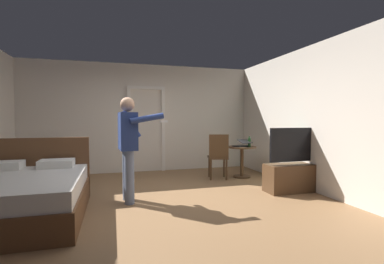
{
  "coord_description": "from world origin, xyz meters",
  "views": [
    {
      "loc": [
        -0.7,
        -4.32,
        1.34
      ],
      "look_at": [
        0.64,
        0.37,
        1.09
      ],
      "focal_mm": 25.86,
      "sensor_mm": 36.0,
      "label": 1
    }
  ],
  "objects": [
    {
      "name": "ground_plane",
      "position": [
        0.0,
        0.0,
        0.0
      ],
      "size": [
        6.14,
        6.14,
        0.0
      ],
      "primitive_type": "plane",
      "color": "olive"
    },
    {
      "name": "doorway_frame",
      "position": [
        0.1,
        2.63,
        1.22
      ],
      "size": [
        0.93,
        0.08,
        2.13
      ],
      "color": "white",
      "rests_on": "ground_plane"
    },
    {
      "name": "bed",
      "position": [
        -1.92,
        -0.21,
        0.3
      ],
      "size": [
        1.64,
        1.95,
        1.02
      ],
      "color": "brown",
      "rests_on": "ground_plane"
    },
    {
      "name": "wall_back",
      "position": [
        0.0,
        2.71,
        1.34
      ],
      "size": [
        5.82,
        0.12,
        2.67
      ],
      "primitive_type": "cube",
      "color": "silver",
      "rests_on": "ground_plane"
    },
    {
      "name": "wall_right",
      "position": [
        2.85,
        0.0,
        1.34
      ],
      "size": [
        0.12,
        5.54,
        2.67
      ],
      "primitive_type": "cube",
      "color": "silver",
      "rests_on": "ground_plane"
    },
    {
      "name": "laptop",
      "position": [
        2.08,
        1.3,
        0.75
      ],
      "size": [
        0.42,
        0.42,
        0.17
      ],
      "color": "black",
      "rests_on": "side_table"
    },
    {
      "name": "tv_flatscreen",
      "position": [
        2.49,
        -0.02,
        0.34
      ],
      "size": [
        1.12,
        0.4,
        1.16
      ],
      "color": "#4C331E",
      "rests_on": "ground_plane"
    },
    {
      "name": "suitcase_dark",
      "position": [
        -1.58,
        1.39,
        0.15
      ],
      "size": [
        0.49,
        0.41,
        0.3
      ],
      "primitive_type": "cube",
      "rotation": [
        0.0,
        0.0,
        -0.11
      ],
      "color": "black",
      "rests_on": "ground_plane"
    },
    {
      "name": "side_table",
      "position": [
        2.1,
        1.34,
        0.47
      ],
      "size": [
        0.64,
        0.64,
        0.7
      ],
      "color": "#4C331E",
      "rests_on": "ground_plane"
    },
    {
      "name": "bottle_on_table",
      "position": [
        2.24,
        1.26,
        0.8
      ],
      "size": [
        0.06,
        0.06,
        0.23
      ],
      "color": "#1F441D",
      "rests_on": "side_table"
    },
    {
      "name": "wooden_chair",
      "position": [
        1.5,
        1.29,
        0.54
      ],
      "size": [
        0.51,
        0.51,
        0.99
      ],
      "color": "#4C331E",
      "rests_on": "ground_plane"
    },
    {
      "name": "person_blue_shirt",
      "position": [
        -0.46,
        0.16,
        0.97
      ],
      "size": [
        0.75,
        0.61,
        1.67
      ],
      "color": "slate",
      "rests_on": "ground_plane"
    }
  ]
}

